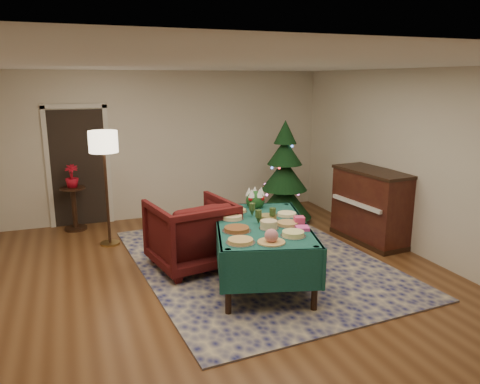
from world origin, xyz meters
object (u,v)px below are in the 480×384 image
object	(u,v)px
buffet_table	(262,235)
floor_lamp	(104,149)
potted_plant	(72,181)
piano	(371,207)
christmas_tree	(284,177)
side_table	(74,209)
armchair	(191,231)
gift_box	(299,221)

from	to	relation	value
buffet_table	floor_lamp	world-z (taller)	floor_lamp
potted_plant	piano	bearing A→B (deg)	-27.12
floor_lamp	christmas_tree	bearing A→B (deg)	3.05
side_table	armchair	bearing A→B (deg)	-57.88
side_table	christmas_tree	bearing A→B (deg)	-12.87
side_table	piano	xyz separation A→B (m)	(4.43, -2.27, 0.20)
floor_lamp	piano	distance (m)	4.26
gift_box	side_table	bearing A→B (deg)	128.59
armchair	side_table	bearing A→B (deg)	-68.28
floor_lamp	christmas_tree	world-z (taller)	christmas_tree
buffet_table	side_table	world-z (taller)	buffet_table
floor_lamp	side_table	distance (m)	1.60
buffet_table	floor_lamp	bearing A→B (deg)	129.49
armchair	piano	world-z (taller)	piano
piano	potted_plant	bearing A→B (deg)	152.88
buffet_table	side_table	distance (m)	3.78
potted_plant	side_table	bearing A→B (deg)	0.00
floor_lamp	potted_plant	world-z (taller)	floor_lamp
potted_plant	christmas_tree	bearing A→B (deg)	-12.87
potted_plant	floor_lamp	bearing A→B (deg)	-63.85
armchair	side_table	size ratio (longest dim) A/B	1.41
gift_box	buffet_table	bearing A→B (deg)	153.06
gift_box	piano	xyz separation A→B (m)	(1.81, 1.01, -0.25)
potted_plant	gift_box	bearing A→B (deg)	-51.41
floor_lamp	side_table	bearing A→B (deg)	116.15
piano	armchair	bearing A→B (deg)	-178.75
armchair	potted_plant	distance (m)	2.78
floor_lamp	piano	size ratio (longest dim) A/B	1.29
gift_box	side_table	world-z (taller)	gift_box
buffet_table	piano	distance (m)	2.37
buffet_table	armchair	bearing A→B (deg)	134.99
buffet_table	piano	size ratio (longest dim) A/B	1.59
gift_box	armchair	bearing A→B (deg)	140.61
floor_lamp	potted_plant	bearing A→B (deg)	116.15
armchair	potted_plant	xyz separation A→B (m)	(-1.47, 2.33, 0.33)
side_table	piano	size ratio (longest dim) A/B	0.54
piano	gift_box	bearing A→B (deg)	-150.84
buffet_table	gift_box	distance (m)	0.51
side_table	floor_lamp	bearing A→B (deg)	-63.85
buffet_table	gift_box	bearing A→B (deg)	-26.94
potted_plant	piano	world-z (taller)	piano
buffet_table	piano	bearing A→B (deg)	19.67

